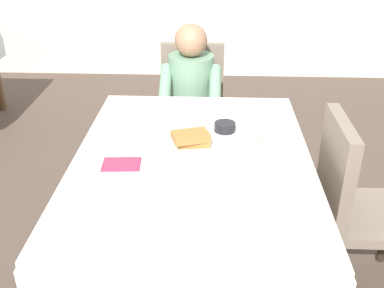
% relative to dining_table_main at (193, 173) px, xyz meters
% --- Properties ---
extents(ground_plane, '(14.00, 14.00, 0.00)m').
position_rel_dining_table_main_xyz_m(ground_plane, '(0.00, 0.00, -0.65)').
color(ground_plane, brown).
extents(dining_table_main, '(1.12, 1.52, 0.74)m').
position_rel_dining_table_main_xyz_m(dining_table_main, '(0.00, 0.00, 0.00)').
color(dining_table_main, silver).
rests_on(dining_table_main, ground).
extents(chair_diner, '(0.44, 0.45, 0.93)m').
position_rel_dining_table_main_xyz_m(chair_diner, '(-0.06, 1.17, -0.12)').
color(chair_diner, '#7A6B5B').
rests_on(chair_diner, ground).
extents(diner_person, '(0.40, 0.43, 1.12)m').
position_rel_dining_table_main_xyz_m(diner_person, '(-0.06, 1.01, 0.02)').
color(diner_person, gray).
rests_on(diner_person, ground).
extents(chair_right_side, '(0.45, 0.44, 0.93)m').
position_rel_dining_table_main_xyz_m(chair_right_side, '(0.77, 0.00, -0.12)').
color(chair_right_side, '#7A6B5B').
rests_on(chair_right_side, ground).
extents(plate_breakfast, '(0.28, 0.28, 0.02)m').
position_rel_dining_table_main_xyz_m(plate_breakfast, '(-0.01, 0.09, 0.10)').
color(plate_breakfast, white).
rests_on(plate_breakfast, dining_table_main).
extents(breakfast_stack, '(0.20, 0.18, 0.07)m').
position_rel_dining_table_main_xyz_m(breakfast_stack, '(-0.01, 0.09, 0.14)').
color(breakfast_stack, '#A36B33').
rests_on(breakfast_stack, plate_breakfast).
extents(cup_coffee, '(0.11, 0.08, 0.08)m').
position_rel_dining_table_main_xyz_m(cup_coffee, '(0.27, 0.11, 0.13)').
color(cup_coffee, white).
rests_on(cup_coffee, dining_table_main).
extents(bowl_butter, '(0.11, 0.11, 0.04)m').
position_rel_dining_table_main_xyz_m(bowl_butter, '(0.15, 0.28, 0.11)').
color(bowl_butter, black).
rests_on(bowl_butter, dining_table_main).
extents(syrup_pitcher, '(0.08, 0.08, 0.07)m').
position_rel_dining_table_main_xyz_m(syrup_pitcher, '(-0.31, 0.20, 0.13)').
color(syrup_pitcher, silver).
rests_on(syrup_pitcher, dining_table_main).
extents(fork_left_of_plate, '(0.03, 0.18, 0.00)m').
position_rel_dining_table_main_xyz_m(fork_left_of_plate, '(-0.20, 0.07, 0.09)').
color(fork_left_of_plate, silver).
rests_on(fork_left_of_plate, dining_table_main).
extents(knife_right_of_plate, '(0.02, 0.20, 0.00)m').
position_rel_dining_table_main_xyz_m(knife_right_of_plate, '(0.18, 0.07, 0.09)').
color(knife_right_of_plate, silver).
rests_on(knife_right_of_plate, dining_table_main).
extents(spoon_near_edge, '(0.15, 0.03, 0.00)m').
position_rel_dining_table_main_xyz_m(spoon_near_edge, '(-0.05, -0.24, 0.09)').
color(spoon_near_edge, silver).
rests_on(spoon_near_edge, dining_table_main).
extents(napkin_folded, '(0.18, 0.13, 0.01)m').
position_rel_dining_table_main_xyz_m(napkin_folded, '(-0.32, -0.10, 0.09)').
color(napkin_folded, '#8C2D4C').
rests_on(napkin_folded, dining_table_main).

